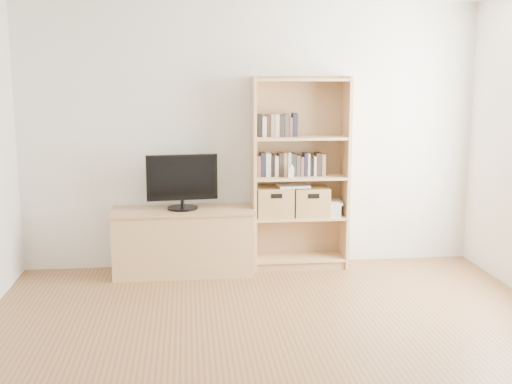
{
  "coord_description": "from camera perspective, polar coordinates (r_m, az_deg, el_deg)",
  "views": [
    {
      "loc": [
        -0.63,
        -3.78,
        1.9
      ],
      "look_at": [
        -0.02,
        1.9,
        0.85
      ],
      "focal_mm": 45.0,
      "sensor_mm": 36.0,
      "label": 1
    }
  ],
  "objects": [
    {
      "name": "television",
      "position": [
        6.12,
        -6.59,
        0.92
      ],
      "size": [
        0.67,
        0.12,
        0.53
      ],
      "primitive_type": "cube",
      "rotation": [
        0.0,
        0.0,
        0.1
      ],
      "color": "black",
      "rests_on": "tv_stand"
    },
    {
      "name": "back_wall",
      "position": [
        6.34,
        -0.4,
        5.0
      ],
      "size": [
        4.5,
        0.02,
        2.6
      ],
      "primitive_type": "cube",
      "color": "silver",
      "rests_on": "floor"
    },
    {
      "name": "basket_right",
      "position": [
        6.35,
        4.93,
        -0.84
      ],
      "size": [
        0.35,
        0.29,
        0.28
      ],
      "primitive_type": "cube",
      "rotation": [
        0.0,
        0.0,
        -0.02
      ],
      "color": "#A57F4A",
      "rests_on": "bookshelf"
    },
    {
      "name": "bookshelf",
      "position": [
        6.29,
        3.92,
        1.63
      ],
      "size": [
        0.94,
        0.34,
        1.88
      ],
      "primitive_type": "cube",
      "rotation": [
        0.0,
        0.0,
        -0.0
      ],
      "color": "tan",
      "rests_on": "floor"
    },
    {
      "name": "books_row_mid",
      "position": [
        6.29,
        3.9,
        2.51
      ],
      "size": [
        0.87,
        0.19,
        0.23
      ],
      "primitive_type": "cube",
      "rotation": [
        0.0,
        0.0,
        -0.03
      ],
      "color": "brown",
      "rests_on": "bookshelf"
    },
    {
      "name": "baby_monitor",
      "position": [
        6.16,
        3.14,
        1.75
      ],
      "size": [
        0.05,
        0.04,
        0.1
      ],
      "primitive_type": "cube",
      "rotation": [
        0.0,
        0.0,
        -0.02
      ],
      "color": "white",
      "rests_on": "bookshelf"
    },
    {
      "name": "laptop",
      "position": [
        6.28,
        3.3,
        0.55
      ],
      "size": [
        0.32,
        0.24,
        0.02
      ],
      "primitive_type": "cube",
      "rotation": [
        0.0,
        0.0,
        0.09
      ],
      "color": "silver",
      "rests_on": "basket_left"
    },
    {
      "name": "basket_left",
      "position": [
        6.29,
        1.65,
        -0.87
      ],
      "size": [
        0.35,
        0.29,
        0.29
      ],
      "primitive_type": "cube",
      "rotation": [
        0.0,
        0.0,
        0.01
      ],
      "color": "#A57F4A",
      "rests_on": "bookshelf"
    },
    {
      "name": "magazine_stack",
      "position": [
        6.41,
        6.75,
        -1.49
      ],
      "size": [
        0.25,
        0.31,
        0.12
      ],
      "primitive_type": "cube",
      "rotation": [
        0.0,
        0.0,
        -0.25
      ],
      "color": "silver",
      "rests_on": "bookshelf"
    },
    {
      "name": "books_row_upper",
      "position": [
        6.22,
        2.04,
        5.89
      ],
      "size": [
        0.39,
        0.15,
        0.2
      ],
      "primitive_type": "cube",
      "rotation": [
        0.0,
        0.0,
        -0.02
      ],
      "color": "brown",
      "rests_on": "bookshelf"
    },
    {
      "name": "front_wall",
      "position": [
        1.55,
        18.91,
        -12.93
      ],
      "size": [
        4.5,
        0.02,
        2.6
      ],
      "primitive_type": "cube",
      "color": "silver",
      "rests_on": "floor"
    },
    {
      "name": "tv_stand",
      "position": [
        6.24,
        -6.48,
        -4.46
      ],
      "size": [
        1.33,
        0.51,
        0.61
      ],
      "primitive_type": "cube",
      "rotation": [
        0.0,
        0.0,
        0.01
      ],
      "color": "tan",
      "rests_on": "floor"
    },
    {
      "name": "floor",
      "position": [
        4.28,
        3.1,
        -15.94
      ],
      "size": [
        4.5,
        5.0,
        0.01
      ],
      "primitive_type": "cube",
      "color": "brown",
      "rests_on": "ground"
    }
  ]
}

